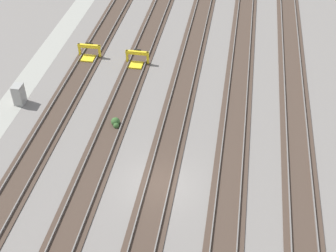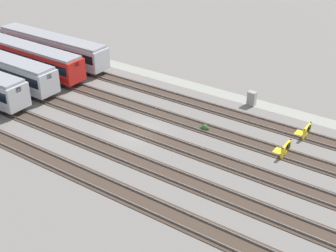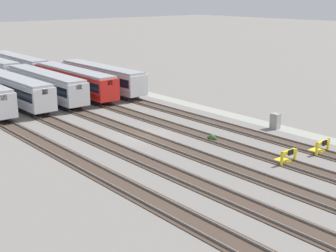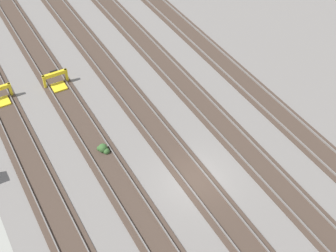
% 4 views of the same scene
% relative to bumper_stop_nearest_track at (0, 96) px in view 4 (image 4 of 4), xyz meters
% --- Properties ---
extents(ground_plane, '(400.00, 400.00, 0.00)m').
position_rel_bumper_stop_nearest_track_xyz_m(ground_plane, '(13.92, 8.71, -0.51)').
color(ground_plane, gray).
extents(rail_track_nearest, '(90.00, 2.23, 0.21)m').
position_rel_bumper_stop_nearest_track_xyz_m(rail_track_nearest, '(13.92, -0.00, -0.47)').
color(rail_track_nearest, '#47382D').
rests_on(rail_track_nearest, ground).
extents(rail_track_near_inner, '(90.00, 2.23, 0.21)m').
position_rel_bumper_stop_nearest_track_xyz_m(rail_track_near_inner, '(13.92, 4.35, -0.47)').
color(rail_track_near_inner, '#47382D').
rests_on(rail_track_near_inner, ground).
extents(rail_track_middle, '(90.00, 2.24, 0.21)m').
position_rel_bumper_stop_nearest_track_xyz_m(rail_track_middle, '(13.92, 8.71, -0.47)').
color(rail_track_middle, '#47382D').
rests_on(rail_track_middle, ground).
extents(rail_track_far_inner, '(90.00, 2.23, 0.21)m').
position_rel_bumper_stop_nearest_track_xyz_m(rail_track_far_inner, '(13.92, 13.07, -0.47)').
color(rail_track_far_inner, '#47382D').
rests_on(rail_track_far_inner, ground).
extents(rail_track_farthest, '(90.00, 2.23, 0.21)m').
position_rel_bumper_stop_nearest_track_xyz_m(rail_track_farthest, '(13.92, 17.43, -0.47)').
color(rail_track_farthest, '#47382D').
rests_on(rail_track_farthest, ground).
extents(bumper_stop_nearest_track, '(1.35, 2.00, 1.22)m').
position_rel_bumper_stop_nearest_track_xyz_m(bumper_stop_nearest_track, '(0.00, 0.00, 0.00)').
color(bumper_stop_nearest_track, yellow).
rests_on(bumper_stop_nearest_track, ground).
extents(bumper_stop_near_inner_track, '(1.34, 2.00, 1.22)m').
position_rel_bumper_stop_nearest_track_xyz_m(bumper_stop_near_inner_track, '(0.39, 4.35, 0.00)').
color(bumper_stop_near_inner_track, yellow).
rests_on(bumper_stop_near_inner_track, ground).
extents(weed_clump, '(0.92, 0.70, 0.64)m').
position_rel_bumper_stop_nearest_track_xyz_m(weed_clump, '(8.68, 4.61, -0.27)').
color(weed_clump, '#38602D').
rests_on(weed_clump, ground).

